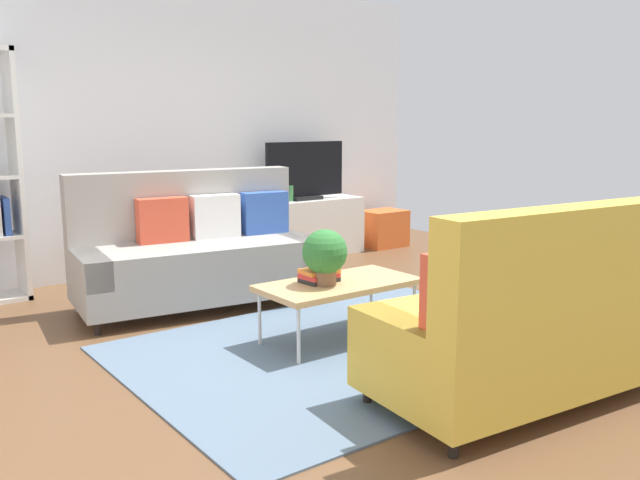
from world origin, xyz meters
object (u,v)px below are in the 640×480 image
(tv_console, at_px, (304,228))
(bottle_0, at_px, (291,193))
(vase_0, at_px, (257,197))
(couch_beige, at_px, (195,251))
(tv, at_px, (305,172))
(couch_green, at_px, (541,320))
(coffee_table, at_px, (339,286))
(storage_trunk, at_px, (383,228))
(table_book_0, at_px, (319,280))
(vase_1, at_px, (273,194))
(potted_plant, at_px, (325,254))

(tv_console, distance_m, bottle_0, 0.46)
(vase_0, xyz_separation_m, bottle_0, (0.37, -0.09, 0.02))
(couch_beige, bearing_deg, tv, -142.34)
(couch_green, distance_m, coffee_table, 1.45)
(tv, xyz_separation_m, storage_trunk, (1.10, -0.08, -0.73))
(storage_trunk, height_order, table_book_0, table_book_0)
(storage_trunk, height_order, bottle_0, bottle_0)
(coffee_table, height_order, table_book_0, table_book_0)
(coffee_table, xyz_separation_m, tv_console, (1.52, 2.55, -0.07))
(coffee_table, distance_m, tv, 3.00)
(vase_1, bearing_deg, tv, -10.35)
(couch_beige, distance_m, couch_green, 2.91)
(couch_beige, height_order, table_book_0, couch_beige)
(tv_console, xyz_separation_m, tv, (0.00, -0.02, 0.63))
(couch_green, height_order, coffee_table, couch_green)
(coffee_table, bearing_deg, vase_0, 70.08)
(vase_1, bearing_deg, storage_trunk, -5.77)
(tv, height_order, vase_1, tv)
(vase_1, bearing_deg, coffee_table, -113.65)
(bottle_0, bearing_deg, couch_beige, -147.28)
(coffee_table, distance_m, potted_plant, 0.27)
(tv_console, relative_size, table_book_0, 5.83)
(coffee_table, distance_m, storage_trunk, 3.59)
(potted_plant, xyz_separation_m, bottle_0, (1.44, 2.52, 0.09))
(couch_green, distance_m, potted_plant, 1.48)
(vase_0, bearing_deg, couch_beige, -138.26)
(potted_plant, distance_m, bottle_0, 2.90)
(storage_trunk, xyz_separation_m, table_book_0, (-2.73, -2.37, 0.21))
(bottle_0, bearing_deg, vase_0, 166.42)
(tv_console, xyz_separation_m, vase_0, (-0.58, 0.05, 0.39))
(vase_1, bearing_deg, couch_beige, -142.17)
(tv_console, bearing_deg, bottle_0, -169.09)
(couch_beige, distance_m, vase_0, 1.79)
(coffee_table, bearing_deg, table_book_0, 146.50)
(storage_trunk, relative_size, vase_1, 3.27)
(potted_plant, bearing_deg, couch_green, -73.78)
(potted_plant, bearing_deg, tv_console, 57.18)
(couch_beige, distance_m, tv, 2.25)
(tv, bearing_deg, storage_trunk, -4.16)
(storage_trunk, xyz_separation_m, potted_plant, (-2.75, -2.46, 0.41))
(couch_green, relative_size, tv_console, 1.41)
(couch_beige, distance_m, potted_plant, 1.46)
(tv_console, bearing_deg, vase_1, 172.57)
(couch_green, height_order, table_book_0, couch_green)
(vase_0, xyz_separation_m, vase_1, (0.20, 0.00, 0.01))
(tv, height_order, table_book_0, tv)
(coffee_table, relative_size, vase_0, 8.05)
(storage_trunk, relative_size, vase_0, 3.81)
(tv_console, height_order, bottle_0, bottle_0)
(couch_beige, bearing_deg, potted_plant, 107.26)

